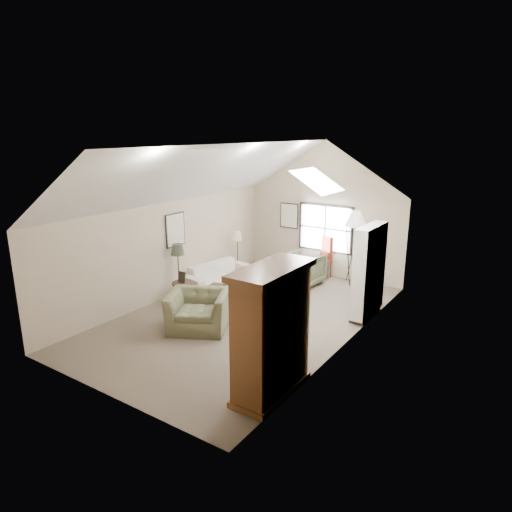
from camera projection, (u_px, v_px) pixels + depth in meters
The scene contains 18 objects.
room_shell at pixel (246, 180), 9.93m from camera, with size 5.01×8.01×4.00m.
window at pixel (325, 228), 13.52m from camera, with size 1.72×0.08×1.42m, color black.
skylight at pixel (318, 180), 9.96m from camera, with size 0.80×1.20×0.52m, color white, non-canonical shape.
wall_art at pixel (231, 223), 12.89m from camera, with size 1.97×3.71×0.88m.
armoire at pixel (272, 332), 7.41m from camera, with size 0.60×1.50×2.20m, color brown.
tv_alcove at pixel (369, 270), 10.51m from camera, with size 0.32×1.30×2.10m, color white.
media_console at pixel (366, 304), 10.75m from camera, with size 0.34×1.18×0.60m, color #382316.
tv_panel at pixel (368, 279), 10.58m from camera, with size 0.05×0.90×0.55m, color black.
sofa at pixel (218, 274), 12.96m from camera, with size 2.13×0.83×0.62m, color silver.
armchair_near at pixel (198, 311), 10.05m from camera, with size 1.29×1.13×0.84m, color #5A5D41.
armchair_far at pixel (304, 269), 12.97m from camera, with size 0.97×1.00×0.91m, color #595C40.
coffee_table at pixel (224, 295), 11.57m from camera, with size 0.85×0.47×0.44m, color #3B2018.
bowl at pixel (224, 286), 11.50m from camera, with size 0.20×0.20×0.05m, color #3C2318.
side_table at pixel (183, 292), 11.63m from camera, with size 0.53×0.53×0.53m, color #3A1F17.
side_chair at pixel (321, 258), 13.52m from camera, with size 0.47×0.47×1.22m, color maroon.
tripod_lamp at pixel (355, 247), 12.86m from camera, with size 0.63×0.63×2.16m, color white, non-canonical shape.
dark_lamp at pixel (179, 271), 11.83m from camera, with size 0.36×0.36×1.48m, color #282E20, non-canonical shape.
tan_lamp at pixel (237, 252), 13.93m from camera, with size 0.27×0.27×1.33m, color tan, non-canonical shape.
Camera 1 is at (5.76, -8.20, 4.27)m, focal length 32.00 mm.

